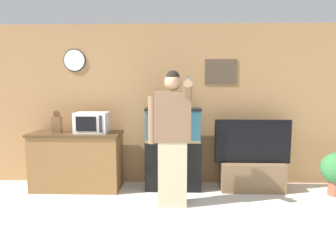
{
  "coord_description": "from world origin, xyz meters",
  "views": [
    {
      "loc": [
        0.41,
        -2.35,
        1.66
      ],
      "look_at": [
        0.26,
        2.29,
        1.05
      ],
      "focal_mm": 35.0,
      "sensor_mm": 36.0,
      "label": 1
    }
  ],
  "objects_px": {
    "knife_block": "(57,124)",
    "aquarium_on_stand": "(173,149)",
    "microwave": "(92,123)",
    "person_standing": "(172,137)",
    "tv_on_stand": "(252,169)",
    "counter_island": "(77,161)"
  },
  "relations": [
    {
      "from": "microwave",
      "to": "knife_block",
      "type": "relative_size",
      "value": 1.43
    },
    {
      "from": "knife_block",
      "to": "tv_on_stand",
      "type": "bearing_deg",
      "value": 0.58
    },
    {
      "from": "counter_island",
      "to": "microwave",
      "type": "height_order",
      "value": "microwave"
    },
    {
      "from": "aquarium_on_stand",
      "to": "tv_on_stand",
      "type": "bearing_deg",
      "value": -1.76
    },
    {
      "from": "counter_island",
      "to": "knife_block",
      "type": "relative_size",
      "value": 4.02
    },
    {
      "from": "aquarium_on_stand",
      "to": "tv_on_stand",
      "type": "xyz_separation_m",
      "value": [
        1.23,
        -0.04,
        -0.31
      ]
    },
    {
      "from": "knife_block",
      "to": "aquarium_on_stand",
      "type": "bearing_deg",
      "value": 2.18
    },
    {
      "from": "microwave",
      "to": "person_standing",
      "type": "xyz_separation_m",
      "value": [
        1.25,
        -0.66,
        -0.11
      ]
    },
    {
      "from": "knife_block",
      "to": "counter_island",
      "type": "bearing_deg",
      "value": 3.68
    },
    {
      "from": "knife_block",
      "to": "aquarium_on_stand",
      "type": "relative_size",
      "value": 0.27
    },
    {
      "from": "tv_on_stand",
      "to": "person_standing",
      "type": "distance_m",
      "value": 1.54
    },
    {
      "from": "counter_island",
      "to": "person_standing",
      "type": "bearing_deg",
      "value": -24.08
    },
    {
      "from": "counter_island",
      "to": "microwave",
      "type": "relative_size",
      "value": 2.81
    },
    {
      "from": "counter_island",
      "to": "knife_block",
      "type": "distance_m",
      "value": 0.64
    },
    {
      "from": "microwave",
      "to": "knife_block",
      "type": "bearing_deg",
      "value": -179.44
    },
    {
      "from": "microwave",
      "to": "person_standing",
      "type": "distance_m",
      "value": 1.42
    },
    {
      "from": "knife_block",
      "to": "aquarium_on_stand",
      "type": "distance_m",
      "value": 1.84
    },
    {
      "from": "tv_on_stand",
      "to": "counter_island",
      "type": "bearing_deg",
      "value": -179.74
    },
    {
      "from": "counter_island",
      "to": "aquarium_on_stand",
      "type": "bearing_deg",
      "value": 1.9
    },
    {
      "from": "microwave",
      "to": "person_standing",
      "type": "bearing_deg",
      "value": -27.81
    },
    {
      "from": "counter_island",
      "to": "person_standing",
      "type": "height_order",
      "value": "person_standing"
    },
    {
      "from": "aquarium_on_stand",
      "to": "person_standing",
      "type": "height_order",
      "value": "person_standing"
    }
  ]
}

